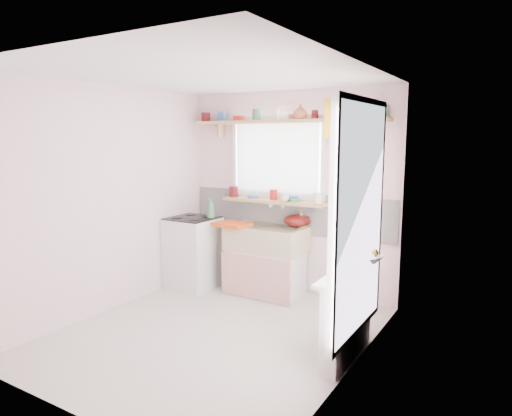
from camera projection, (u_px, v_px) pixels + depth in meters
The scene contains 19 objects.
room at pixel (313, 192), 4.72m from camera, with size 3.20×3.20×3.20m.
sink_unit at pixel (266, 260), 5.64m from camera, with size 0.95×0.65×1.11m.
cooker at pixel (193, 252), 5.92m from camera, with size 0.58×0.58×0.93m.
radiator_ledge at pixel (347, 314), 3.98m from camera, with size 0.22×0.95×0.78m.
windowsill at pixel (274, 201), 5.69m from camera, with size 1.40×0.22×0.04m, color tan.
pine_shelf at pixel (285, 121), 5.46m from camera, with size 2.52×0.24×0.04m, color tan.
shelf_crockery at pixel (283, 115), 5.46m from camera, with size 2.47×0.11×0.12m.
sill_crockery at pixel (274, 195), 5.68m from camera, with size 1.35×0.11×0.12m.
dish_tray at pixel (232, 224), 5.61m from camera, with size 0.42×0.32×0.04m, color #DA4813.
colander at pixel (298, 220), 5.57m from camera, with size 0.34×0.34×0.15m, color #4E0F0D.
jade_plant at pixel (355, 233), 4.27m from camera, with size 0.48×0.42×0.54m, color #3C702C.
fruit_bowl at pixel (367, 259), 4.24m from camera, with size 0.27×0.27×0.07m, color silver.
herb_pot at pixel (335, 275), 3.56m from camera, with size 0.10×0.07×0.18m, color #30692A.
soap_bottle_sink at pixel (301, 218), 5.55m from camera, with size 0.09×0.10×0.21m, color #E2D064.
sill_cup at pixel (284, 198), 5.54m from camera, with size 0.11×0.11×0.09m, color beige.
sill_bowl at pixel (291, 198), 5.63m from camera, with size 0.21×0.21×0.07m, color #2D5992.
shelf_vase at pixel (300, 112), 5.27m from camera, with size 0.17×0.17×0.17m, color #A75133.
cooker_bottle at pixel (210, 208), 5.80m from camera, with size 0.10×0.10×0.26m, color #428553.
fruit at pixel (368, 253), 4.24m from camera, with size 0.20×0.14×0.10m.
Camera 1 is at (2.58, -3.46, 1.92)m, focal length 32.00 mm.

